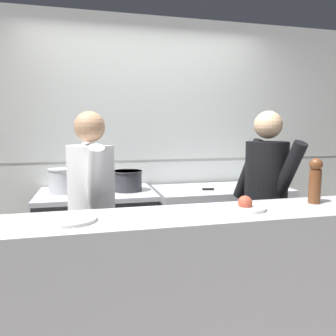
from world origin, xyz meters
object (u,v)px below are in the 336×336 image
(chefs_knife, at_px, (220,189))
(plated_dish_main, at_px, (69,219))
(oven_range, at_px, (98,240))
(stock_pot, at_px, (62,180))
(plated_dish_appetiser, at_px, (245,206))
(sauce_pot, at_px, (127,180))
(chef_head_cook, at_px, (92,213))
(chef_sous, at_px, (265,203))
(pepper_mill, at_px, (315,180))

(chefs_knife, bearing_deg, plated_dish_main, -137.52)
(oven_range, bearing_deg, stock_pot, 178.52)
(plated_dish_main, xyz_separation_m, plated_dish_appetiser, (0.97, 0.01, 0.01))
(oven_range, bearing_deg, chefs_knife, -5.60)
(sauce_pot, xyz_separation_m, chef_head_cook, (-0.33, -0.65, -0.12))
(plated_dish_appetiser, height_order, chef_sous, chef_sous)
(sauce_pot, xyz_separation_m, plated_dish_appetiser, (0.53, -1.27, 0.02))
(stock_pot, height_order, plated_dish_appetiser, stock_pot)
(pepper_mill, bearing_deg, plated_dish_appetiser, -174.82)
(stock_pot, height_order, chefs_knife, stock_pot)
(stock_pot, xyz_separation_m, plated_dish_appetiser, (1.11, -1.30, 0.01))
(sauce_pot, bearing_deg, plated_dish_main, -108.89)
(chefs_knife, bearing_deg, sauce_pot, 173.99)
(sauce_pot, relative_size, plated_dish_appetiser, 1.17)
(plated_dish_main, relative_size, chef_head_cook, 0.17)
(plated_dish_appetiser, height_order, chef_head_cook, chef_head_cook)
(stock_pot, relative_size, chef_head_cook, 0.15)
(oven_range, distance_m, sauce_pot, 0.62)
(stock_pot, bearing_deg, chef_head_cook, -69.79)
(oven_range, relative_size, chef_head_cook, 0.65)
(chef_head_cook, distance_m, chef_sous, 1.33)
(sauce_pot, xyz_separation_m, chefs_knife, (0.87, -0.09, -0.11))
(stock_pot, bearing_deg, plated_dish_appetiser, -49.66)
(chefs_knife, bearing_deg, chef_sous, -77.00)
(stock_pot, relative_size, plated_dish_main, 0.87)
(chef_head_cook, bearing_deg, sauce_pot, 56.69)
(pepper_mill, distance_m, chef_sous, 0.60)
(chef_head_cook, bearing_deg, plated_dish_main, -106.84)
(plated_dish_appetiser, bearing_deg, chef_sous, 50.89)
(pepper_mill, bearing_deg, sauce_pot, 129.80)
(chefs_knife, distance_m, pepper_mill, 1.18)
(stock_pot, relative_size, sauce_pot, 0.85)
(plated_dish_main, bearing_deg, pepper_mill, 2.32)
(chef_sous, bearing_deg, stock_pot, 138.91)
(pepper_mill, distance_m, chef_head_cook, 1.49)
(oven_range, height_order, plated_dish_main, plated_dish_main)
(chefs_knife, distance_m, chef_sous, 0.61)
(stock_pot, bearing_deg, sauce_pot, -2.87)
(pepper_mill, bearing_deg, plated_dish_main, -177.68)
(sauce_pot, xyz_separation_m, plated_dish_main, (-0.44, -1.29, 0.01))
(sauce_pot, height_order, plated_dish_main, sauce_pot)
(sauce_pot, relative_size, pepper_mill, 0.98)
(stock_pot, distance_m, chef_sous, 1.74)
(sauce_pot, height_order, plated_dish_appetiser, sauce_pot)
(plated_dish_main, bearing_deg, sauce_pot, 71.11)
(sauce_pot, distance_m, plated_dish_main, 1.36)
(pepper_mill, bearing_deg, chefs_knife, 97.89)
(plated_dish_appetiser, distance_m, pepper_mill, 0.51)
(chefs_knife, bearing_deg, stock_pot, 175.24)
(chef_head_cook, bearing_deg, oven_range, 79.36)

